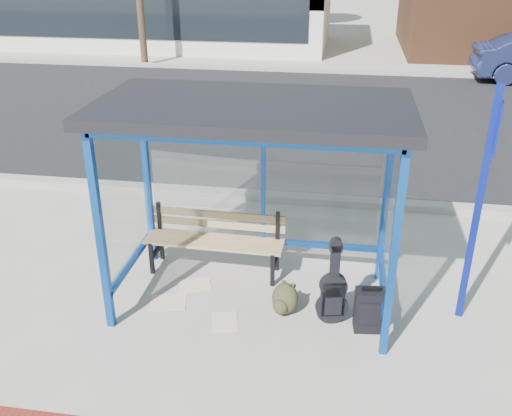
% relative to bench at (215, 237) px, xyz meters
% --- Properties ---
extents(ground, '(120.00, 120.00, 0.00)m').
position_rel_bench_xyz_m(ground, '(0.60, -0.61, -0.47)').
color(ground, '#B2ADA0').
rests_on(ground, ground).
extents(curb_near, '(60.00, 0.25, 0.12)m').
position_rel_bench_xyz_m(curb_near, '(0.60, 2.29, -0.41)').
color(curb_near, gray).
rests_on(curb_near, ground).
extents(street_asphalt, '(60.00, 10.00, 0.00)m').
position_rel_bench_xyz_m(street_asphalt, '(0.60, 7.39, -0.47)').
color(street_asphalt, black).
rests_on(street_asphalt, ground).
extents(curb_far, '(60.00, 0.25, 0.12)m').
position_rel_bench_xyz_m(curb_far, '(0.60, 12.49, -0.41)').
color(curb_far, gray).
rests_on(curb_far, ground).
extents(far_sidewalk, '(60.00, 4.00, 0.01)m').
position_rel_bench_xyz_m(far_sidewalk, '(0.60, 14.39, -0.47)').
color(far_sidewalk, '#B2ADA0').
rests_on(far_sidewalk, ground).
extents(bus_shelter, '(3.30, 1.80, 2.42)m').
position_rel_bench_xyz_m(bus_shelter, '(0.60, -0.54, 1.60)').
color(bus_shelter, '#0E439D').
rests_on(bus_shelter, ground).
extents(bench, '(1.79, 0.48, 0.84)m').
position_rel_bench_xyz_m(bench, '(0.00, 0.00, 0.00)').
color(bench, black).
rests_on(bench, ground).
extents(guitar_bag, '(0.38, 0.19, 1.00)m').
position_rel_bench_xyz_m(guitar_bag, '(1.54, -0.90, -0.11)').
color(guitar_bag, black).
rests_on(guitar_bag, ground).
extents(suitcase, '(0.34, 0.24, 0.56)m').
position_rel_bench_xyz_m(suitcase, '(1.95, -0.99, -0.22)').
color(suitcase, black).
rests_on(suitcase, ground).
extents(backpack, '(0.38, 0.36, 0.38)m').
position_rel_bench_xyz_m(backpack, '(0.99, -0.82, -0.29)').
color(backpack, '#2C2C18').
rests_on(backpack, ground).
extents(sign_post, '(0.15, 0.33, 2.69)m').
position_rel_bench_xyz_m(sign_post, '(3.01, -0.54, 1.04)').
color(sign_post, navy).
rests_on(sign_post, ground).
extents(newspaper_a, '(0.48, 0.41, 0.01)m').
position_rel_bench_xyz_m(newspaper_a, '(-0.40, -0.85, -0.47)').
color(newspaper_a, white).
rests_on(newspaper_a, ground).
extents(newspaper_b, '(0.37, 0.43, 0.01)m').
position_rel_bench_xyz_m(newspaper_b, '(0.35, -1.11, -0.47)').
color(newspaper_b, white).
rests_on(newspaper_b, ground).
extents(newspaper_c, '(0.47, 0.42, 0.01)m').
position_rel_bench_xyz_m(newspaper_c, '(-0.18, -0.43, -0.47)').
color(newspaper_c, white).
rests_on(newspaper_c, ground).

